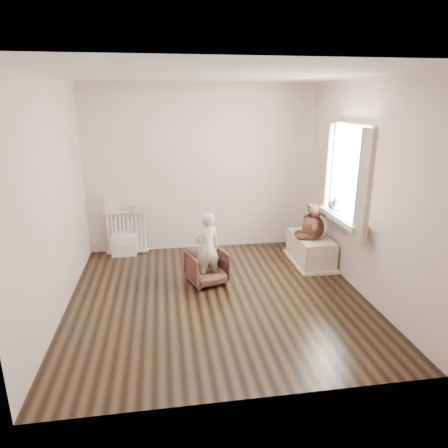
{
  "coord_description": "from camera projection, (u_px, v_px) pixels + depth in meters",
  "views": [
    {
      "loc": [
        -0.6,
        -4.42,
        2.33
      ],
      "look_at": [
        0.15,
        0.45,
        0.8
      ],
      "focal_mm": 32.0,
      "sensor_mm": 36.0,
      "label": 1
    }
  ],
  "objects": [
    {
      "name": "curtain_left",
      "position": [
        364.0,
        187.0,
        4.53
      ],
      "size": [
        0.06,
        0.26,
        1.3
      ],
      "primitive_type": "cube",
      "color": "#BCA890",
      "rests_on": "right_wall"
    },
    {
      "name": "curtain_right",
      "position": [
        325.0,
        170.0,
        5.6
      ],
      "size": [
        0.06,
        0.26,
        1.3
      ],
      "primitive_type": "cube",
      "color": "#BCA890",
      "rests_on": "right_wall"
    },
    {
      "name": "tin_a",
      "position": [
        133.0,
        209.0,
        6.17
      ],
      "size": [
        0.1,
        0.1,
        0.06
      ],
      "primitive_type": "cylinder",
      "color": "#A59E8C",
      "rests_on": "radiator"
    },
    {
      "name": "armchair",
      "position": [
        207.0,
        267.0,
        5.27
      ],
      "size": [
        0.6,
        0.61,
        0.45
      ],
      "primitive_type": "imported",
      "rotation": [
        0.0,
        0.0,
        0.31
      ],
      "color": "#533127",
      "rests_on": "floor"
    },
    {
      "name": "front_wall",
      "position": [
        251.0,
        250.0,
        2.87
      ],
      "size": [
        3.6,
        0.02,
        2.6
      ],
      "primitive_type": "cube",
      "color": "silver",
      "rests_on": "ground"
    },
    {
      "name": "window_sill",
      "position": [
        340.0,
        217.0,
        5.22
      ],
      "size": [
        0.22,
        1.1,
        0.06
      ],
      "primitive_type": "cube",
      "color": "silver",
      "rests_on": "right_wall"
    },
    {
      "name": "toy_bench",
      "position": [
        310.0,
        250.0,
        5.95
      ],
      "size": [
        0.47,
        0.89,
        0.42
      ],
      "primitive_type": "cube",
      "color": "beige",
      "rests_on": "floor"
    },
    {
      "name": "tin_b",
      "position": [
        143.0,
        209.0,
        6.19
      ],
      "size": [
        0.09,
        0.09,
        0.05
      ],
      "primitive_type": "cylinder",
      "color": "#A59E8C",
      "rests_on": "radiator"
    },
    {
      "name": "window",
      "position": [
        351.0,
        173.0,
        5.06
      ],
      "size": [
        0.03,
        0.9,
        1.1
      ],
      "primitive_type": "cube",
      "color": "white",
      "rests_on": "right_wall"
    },
    {
      "name": "right_wall",
      "position": [
        364.0,
        189.0,
        4.83
      ],
      "size": [
        0.02,
        3.6,
        2.6
      ],
      "primitive_type": "cube",
      "color": "silver",
      "rests_on": "ground"
    },
    {
      "name": "paper_doll",
      "position": [
        111.0,
        202.0,
        6.08
      ],
      "size": [
        0.19,
        0.02,
        0.31
      ],
      "primitive_type": "cube",
      "color": "beige",
      "rests_on": "radiator"
    },
    {
      "name": "radiator",
      "position": [
        126.0,
        230.0,
        6.25
      ],
      "size": [
        0.65,
        0.12,
        0.69
      ],
      "primitive_type": "cube",
      "color": "silver",
      "rests_on": "floor"
    },
    {
      "name": "toy_vanity",
      "position": [
        124.0,
        238.0,
        6.25
      ],
      "size": [
        0.38,
        0.27,
        0.6
      ],
      "primitive_type": "cube",
      "color": "silver",
      "rests_on": "floor"
    },
    {
      "name": "floor",
      "position": [
        218.0,
        297.0,
        4.95
      ],
      "size": [
        3.6,
        3.6,
        0.01
      ],
      "primitive_type": "cube",
      "color": "black",
      "rests_on": "ground"
    },
    {
      "name": "plush_cat",
      "position": [
        334.0,
        203.0,
        5.39
      ],
      "size": [
        0.17,
        0.25,
        0.2
      ],
      "primitive_type": null,
      "rotation": [
        0.0,
        0.0,
        0.13
      ],
      "color": "gray",
      "rests_on": "window_sill"
    },
    {
      "name": "teddy_bear",
      "position": [
        314.0,
        221.0,
        5.72
      ],
      "size": [
        0.45,
        0.37,
        0.51
      ],
      "primitive_type": null,
      "rotation": [
        0.0,
        0.0,
        -0.11
      ],
      "color": "#331A13",
      "rests_on": "toy_bench"
    },
    {
      "name": "back_wall",
      "position": [
        201.0,
        169.0,
        6.27
      ],
      "size": [
        3.6,
        0.02,
        2.6
      ],
      "primitive_type": "cube",
      "color": "silver",
      "rests_on": "ground"
    },
    {
      "name": "left_wall",
      "position": [
        52.0,
        200.0,
        4.31
      ],
      "size": [
        0.02,
        3.6,
        2.6
      ],
      "primitive_type": "cube",
      "color": "silver",
      "rests_on": "ground"
    },
    {
      "name": "child",
      "position": [
        207.0,
        249.0,
        5.14
      ],
      "size": [
        0.41,
        0.33,
        0.97
      ],
      "primitive_type": "imported",
      "rotation": [
        0.0,
        0.0,
        3.45
      ],
      "color": "silver",
      "rests_on": "armchair"
    },
    {
      "name": "ceiling",
      "position": [
        216.0,
        74.0,
        4.18
      ],
      "size": [
        3.6,
        3.6,
        0.01
      ],
      "primitive_type": "cube",
      "color": "white",
      "rests_on": "ground"
    }
  ]
}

